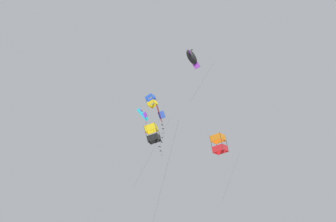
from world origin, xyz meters
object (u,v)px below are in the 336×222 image
Objects in this scene: kite_box_far_centre at (152,101)px; kite_box_upper_right at (153,134)px; kite_delta_near_left at (160,114)px; kite_delta_mid_left at (144,115)px; kite_box_low_drifter at (219,144)px; kite_fish_near_right at (192,57)px.

kite_box_far_centre reaches higher than kite_box_upper_right.
kite_delta_near_left is 3.65× the size of kite_box_upper_right.
kite_delta_mid_left is (-5.34, 3.35, 2.12)m from kite_delta_near_left.
kite_delta_near_left reaches higher than kite_box_low_drifter.
kite_box_upper_right is at bearing -172.96° from kite_delta_near_left.
kite_box_far_centre is at bearing -159.37° from kite_delta_mid_left.
kite_fish_near_right reaches higher than kite_box_low_drifter.
kite_box_far_centre reaches higher than kite_delta_near_left.
kite_fish_near_right is at bearing 141.64° from kite_delta_near_left.
kite_box_upper_right is (-10.72, 10.26, 2.71)m from kite_delta_near_left.
kite_box_far_centre is (-11.11, 10.34, 7.35)m from kite_delta_near_left.
kite_box_low_drifter is 8.05m from kite_delta_mid_left.
kite_fish_near_right is at bearing 53.07° from kite_box_far_centre.
kite_delta_near_left is at bearing 18.48° from kite_box_upper_right.
kite_box_far_centre is 0.87× the size of kite_delta_mid_left.
kite_box_upper_right is (-10.87, 1.82, 3.55)m from kite_box_low_drifter.
kite_delta_mid_left is 8.78m from kite_box_upper_right.
kite_delta_near_left is 16.86m from kite_box_far_centre.
kite_box_low_drifter is 2.53× the size of kite_box_upper_right.
kite_fish_near_right reaches higher than kite_box_upper_right.
kite_box_far_centre is at bearing -104.45° from kite_box_low_drifter.
kite_delta_mid_left is 7.50m from kite_fish_near_right.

